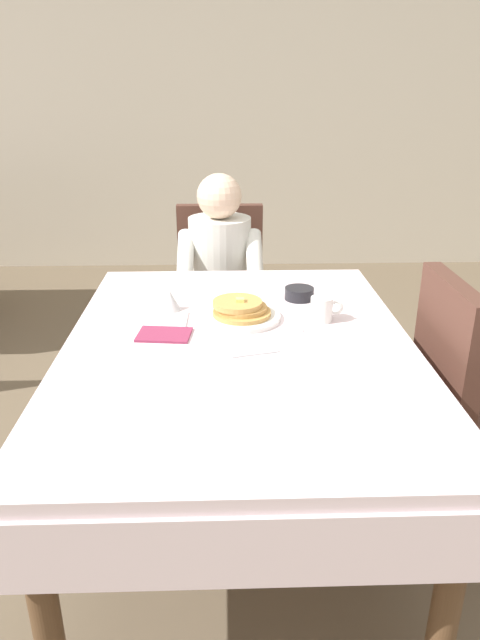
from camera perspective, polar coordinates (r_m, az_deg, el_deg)
name	(u,v)px	position (r m, az deg, el deg)	size (l,w,h in m)	color
ground_plane	(239,526)	(2.22, -0.07, -19.77)	(14.00, 14.00, 0.00)	brown
back_wall	(226,71)	(5.05, -1.38, 23.49)	(12.00, 0.16, 3.20)	beige
dining_table_main	(239,367)	(1.85, -0.08, -4.65)	(1.12, 1.52, 0.74)	silver
chair_diner	(221,286)	(2.98, -1.95, 3.45)	(0.44, 0.45, 0.93)	#4C2D23
diner_person	(220,269)	(2.79, -1.98, 5.11)	(0.40, 0.43, 1.12)	silver
chair_right_side	(469,396)	(2.08, 21.83, -6.99)	(0.45, 0.44, 0.93)	#4C2D23
plate_breakfast	(240,317)	(1.98, 0.00, 0.32)	(0.28, 0.28, 0.02)	white
breakfast_stack	(241,308)	(1.98, 0.06, 1.19)	(0.20, 0.20, 0.06)	tan
cup_coffee	(322,309)	(1.98, 8.17, 1.07)	(0.11, 0.08, 0.08)	white
bowl_butter	(299,293)	(2.18, 5.91, 2.64)	(0.11, 0.11, 0.04)	black
syrup_pitcher	(170,300)	(2.07, -7.01, 1.98)	(0.08, 0.08, 0.07)	silver
fork_left_of_plate	(185,321)	(1.97, -5.51, -0.12)	(0.18, 0.01, 0.01)	silver
knife_right_of_plate	(295,320)	(1.98, 5.52, 0.02)	(0.20, 0.01, 0.01)	silver
spoon_near_edge	(255,354)	(1.73, 1.54, -3.38)	(0.15, 0.01, 0.01)	silver
napkin_folded	(164,335)	(1.87, -7.55, -1.44)	(0.17, 0.12, 0.01)	#8C2D4C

